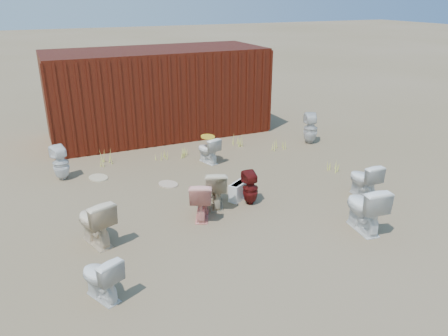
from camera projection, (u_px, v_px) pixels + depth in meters
name	position (u px, v px, depth m)	size (l,w,h in m)	color
ground	(237.00, 205.00, 8.47)	(100.00, 100.00, 0.00)	brown
shipping_container	(158.00, 92.00, 12.43)	(6.00, 2.40, 2.40)	#490F0C
toilet_front_a	(100.00, 277.00, 5.76)	(0.37, 0.64, 0.66)	silver
toilet_front_pink	(201.00, 199.00, 7.88)	(0.40, 0.71, 0.72)	#F99E8F
toilet_front_c	(365.00, 208.00, 7.43)	(0.47, 0.83, 0.84)	white
toilet_front_maroon	(250.00, 188.00, 8.40)	(0.30, 0.30, 0.66)	#58100F
toilet_front_e	(364.00, 180.00, 8.70)	(0.41, 0.71, 0.73)	white
toilet_back_a	(61.00, 163.00, 9.50)	(0.35, 0.35, 0.77)	white
toilet_back_beige_left	(95.00, 221.00, 7.03)	(0.45, 0.78, 0.80)	beige
toilet_back_beige_right	(216.00, 188.00, 8.32)	(0.42, 0.73, 0.75)	beige
toilet_back_yellowlid	(208.00, 150.00, 10.49)	(0.36, 0.63, 0.64)	white
toilet_back_e	(310.00, 129.00, 11.82)	(0.37, 0.38, 0.83)	silver
yellow_lid	(208.00, 137.00, 10.36)	(0.32, 0.41, 0.03)	gold
loose_tank	(239.00, 191.00, 8.66)	(0.50, 0.20, 0.35)	white
loose_lid_near	(98.00, 178.00, 9.69)	(0.38, 0.49, 0.02)	#CABA92
loose_lid_far	(168.00, 184.00, 9.36)	(0.36, 0.47, 0.02)	#C6AC90
weed_clump_a	(103.00, 158.00, 10.41)	(0.36, 0.36, 0.33)	#CBCD52
weed_clump_b	(186.00, 152.00, 10.95)	(0.32, 0.32, 0.25)	#CBCD52
weed_clump_c	(279.00, 144.00, 11.40)	(0.36, 0.36, 0.31)	#CBCD52
weed_clump_d	(161.00, 154.00, 10.80)	(0.30, 0.30, 0.23)	#CBCD52
weed_clump_e	(239.00, 139.00, 11.76)	(0.34, 0.34, 0.31)	#CBCD52
weed_clump_f	(334.00, 166.00, 10.01)	(0.28, 0.28, 0.26)	#CBCD52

